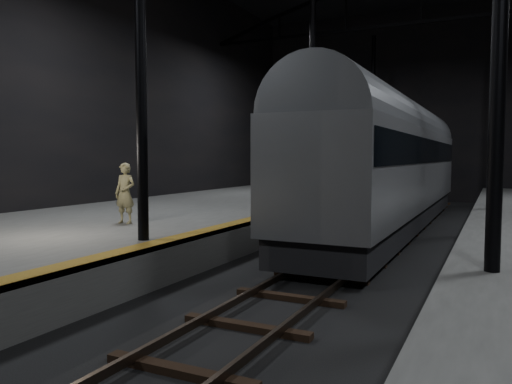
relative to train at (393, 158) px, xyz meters
The scene contains 6 objects.
ground 7.57m from the train, 90.00° to the right, with size 44.00×44.00×0.00m, color black.
platform_left 10.53m from the train, 137.09° to the right, with size 9.00×43.80×1.00m, color #51514F.
tactile_strip 7.94m from the train, 114.99° to the right, with size 0.50×43.80×0.01m, color brown.
track 7.55m from the train, 90.00° to the right, with size 2.40×43.00×0.24m.
train is the anchor object (origin of this frame).
woman 10.82m from the train, 125.20° to the right, with size 0.67×0.44×1.82m, color tan.
Camera 1 is at (3.85, -13.52, 2.99)m, focal length 35.00 mm.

